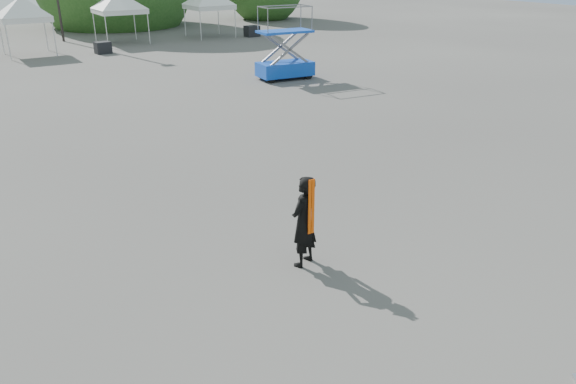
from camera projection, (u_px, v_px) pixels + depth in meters
ground at (263, 230)px, 12.17m from camera, size 120.00×120.00×0.00m
tent_e at (21, 1)px, 31.97m from camera, size 3.79×3.79×3.88m
man at (304, 221)px, 10.49m from camera, size 0.78×0.67×1.80m
scissor_lift at (285, 43)px, 26.21m from camera, size 2.69×1.53×3.33m
crate_mid at (103, 48)px, 33.60m from camera, size 0.94×0.75×0.69m
crate_east at (252, 31)px, 40.53m from camera, size 1.01×0.80×0.76m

